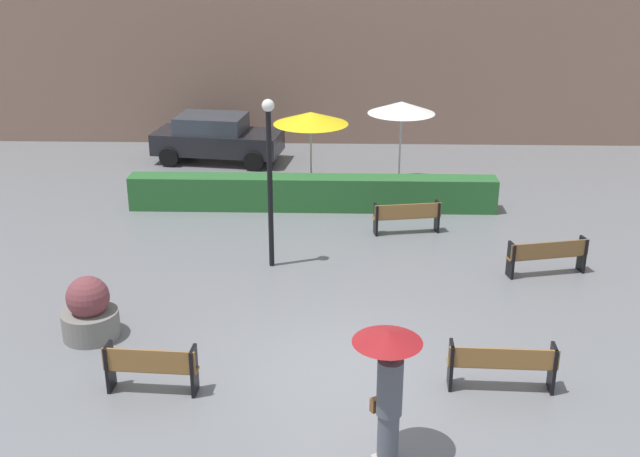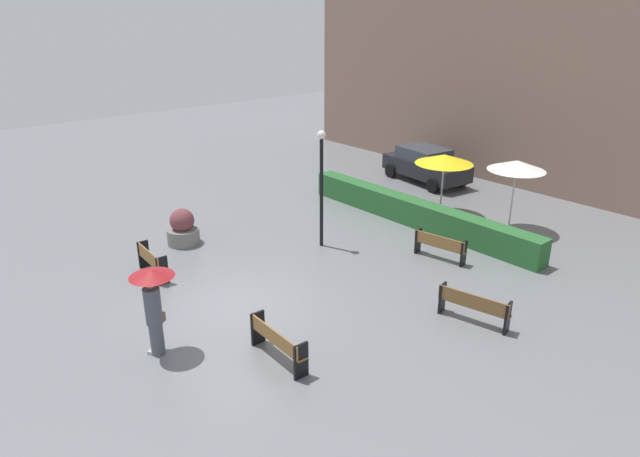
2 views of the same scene
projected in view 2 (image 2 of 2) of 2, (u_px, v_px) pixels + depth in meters
name	position (u px, v px, depth m)	size (l,w,h in m)	color
ground_plane	(236.00, 307.00, 15.06)	(60.00, 60.00, 0.00)	slate
bench_back_row	(440.00, 245.00, 17.72)	(1.76, 0.60, 0.82)	olive
bench_far_right	(474.00, 305.00, 14.12)	(1.88, 0.71, 0.83)	brown
bench_near_right	(277.00, 341.00, 12.58)	(1.85, 0.43, 0.85)	olive
bench_near_left	(151.00, 260.00, 16.62)	(1.60, 0.44, 0.87)	olive
pedestrian_with_umbrella	(153.00, 300.00, 12.55)	(1.02, 1.02, 2.11)	#4C515B
planter_pot	(183.00, 229.00, 18.91)	(1.10, 1.10, 1.25)	slate
lamp_post	(321.00, 177.00, 18.06)	(0.28, 0.28, 3.94)	black
patio_umbrella_yellow	(444.00, 159.00, 20.98)	(2.19, 2.19, 2.40)	silver
patio_umbrella_white	(517.00, 166.00, 19.38)	(2.00, 2.00, 2.60)	silver
hedge_strip	(416.00, 213.00, 20.57)	(10.20, 0.70, 0.95)	#28602D
building_facade	(559.00, 74.00, 22.92)	(28.00, 1.20, 10.01)	#846656
parked_car	(425.00, 164.00, 25.65)	(4.40, 2.42, 1.57)	black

